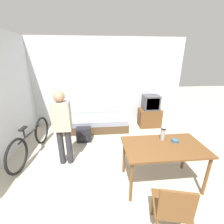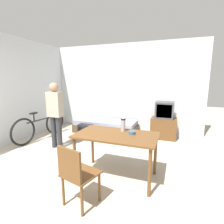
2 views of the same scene
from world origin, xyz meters
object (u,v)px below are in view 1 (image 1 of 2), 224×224
(bicycle, at_px, (31,141))
(daybed, at_px, (96,123))
(person_standing, at_px, (62,124))
(backpack, at_px, (84,135))
(dining_table, at_px, (163,150))
(wooden_chair, at_px, (172,208))
(mate_bowl, at_px, (175,141))
(tv, at_px, (150,113))
(thermos_flask, at_px, (163,133))

(bicycle, bearing_deg, daybed, 39.50)
(person_standing, height_order, backpack, person_standing)
(daybed, xyz_separation_m, bicycle, (-1.44, -1.19, 0.17))
(dining_table, distance_m, wooden_chair, 0.90)
(daybed, relative_size, wooden_chair, 2.29)
(daybed, distance_m, dining_table, 2.57)
(mate_bowl, bearing_deg, wooden_chair, -116.63)
(tv, xyz_separation_m, thermos_flask, (-0.53, -2.13, 0.42))
(person_standing, bearing_deg, mate_bowl, -17.15)
(tv, bearing_deg, backpack, -159.13)
(bicycle, relative_size, person_standing, 1.14)
(daybed, relative_size, thermos_flask, 8.40)
(wooden_chair, height_order, thermos_flask, thermos_flask)
(dining_table, bearing_deg, thermos_flask, 75.23)
(wooden_chair, xyz_separation_m, bicycle, (-2.34, 1.92, -0.12))
(dining_table, xyz_separation_m, bicycle, (-2.57, 1.07, -0.31))
(thermos_flask, bearing_deg, dining_table, -104.77)
(wooden_chair, distance_m, backpack, 2.70)
(mate_bowl, bearing_deg, tv, 81.07)
(person_standing, height_order, thermos_flask, person_standing)
(daybed, height_order, wooden_chair, wooden_chair)
(person_standing, bearing_deg, tv, 34.62)
(tv, bearing_deg, dining_table, -104.10)
(daybed, relative_size, person_standing, 1.23)
(mate_bowl, relative_size, backpack, 0.28)
(dining_table, bearing_deg, tv, 75.90)
(wooden_chair, height_order, bicycle, wooden_chair)
(wooden_chair, distance_m, mate_bowl, 1.10)
(wooden_chair, xyz_separation_m, mate_bowl, (0.47, 0.94, 0.30))
(daybed, xyz_separation_m, thermos_flask, (1.19, -2.06, 0.69))
(person_standing, relative_size, thermos_flask, 6.81)
(tv, relative_size, person_standing, 0.66)
(tv, relative_size, wooden_chair, 1.23)
(daybed, xyz_separation_m, tv, (1.72, 0.07, 0.27))
(daybed, xyz_separation_m, person_standing, (-0.62, -1.55, 0.71))
(daybed, height_order, dining_table, dining_table)
(wooden_chair, bearing_deg, person_standing, 134.29)
(bicycle, height_order, backpack, bicycle)
(daybed, bearing_deg, person_standing, -111.93)
(dining_table, height_order, person_standing, person_standing)
(daybed, relative_size, bicycle, 1.08)
(mate_bowl, distance_m, backpack, 2.31)
(mate_bowl, bearing_deg, thermos_flask, 150.52)
(bicycle, xyz_separation_m, person_standing, (0.82, -0.36, 0.54))
(daybed, height_order, person_standing, person_standing)
(mate_bowl, bearing_deg, backpack, 139.36)
(tv, distance_m, thermos_flask, 2.24)
(thermos_flask, relative_size, mate_bowl, 2.05)
(tv, xyz_separation_m, dining_table, (-0.59, -2.33, 0.20))
(wooden_chair, height_order, person_standing, person_standing)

